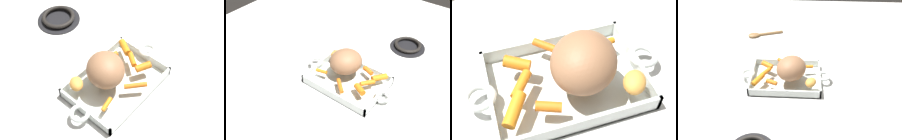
% 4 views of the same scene
% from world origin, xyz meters
% --- Properties ---
extents(ground_plane, '(1.75, 1.75, 0.00)m').
position_xyz_m(ground_plane, '(0.00, 0.00, 0.00)').
color(ground_plane, silver).
extents(roasting_dish, '(0.39, 0.21, 0.04)m').
position_xyz_m(roasting_dish, '(0.00, 0.00, 0.01)').
color(roasting_dish, silver).
rests_on(roasting_dish, ground_plane).
extents(pork_roast, '(0.17, 0.17, 0.10)m').
position_xyz_m(pork_roast, '(0.03, -0.02, 0.09)').
color(pork_roast, '#976746').
rests_on(pork_roast, roasting_dish).
extents(baby_carrot_southeast, '(0.05, 0.02, 0.02)m').
position_xyz_m(baby_carrot_southeast, '(0.10, 0.04, 0.05)').
color(baby_carrot_southeast, orange).
rests_on(baby_carrot_southeast, roasting_dish).
extents(baby_carrot_long, '(0.06, 0.06, 0.02)m').
position_xyz_m(baby_carrot_long, '(-0.01, 0.07, 0.05)').
color(baby_carrot_long, orange).
rests_on(baby_carrot_long, roasting_dish).
extents(baby_carrot_short, '(0.05, 0.03, 0.02)m').
position_xyz_m(baby_carrot_short, '(-0.05, -0.07, 0.05)').
color(baby_carrot_short, orange).
rests_on(baby_carrot_short, roasting_dish).
extents(baby_carrot_southwest, '(0.06, 0.05, 0.03)m').
position_xyz_m(baby_carrot_southwest, '(-0.08, 0.04, 0.05)').
color(baby_carrot_southwest, orange).
rests_on(baby_carrot_southwest, roasting_dish).
extents(baby_carrot_center_left, '(0.05, 0.06, 0.02)m').
position_xyz_m(baby_carrot_center_left, '(-0.09, -0.01, 0.05)').
color(baby_carrot_center_left, orange).
rests_on(baby_carrot_center_left, roasting_dish).
extents(baby_carrot_northeast, '(0.05, 0.07, 0.03)m').
position_xyz_m(baby_carrot_northeast, '(-0.11, -0.06, 0.05)').
color(baby_carrot_northeast, orange).
rests_on(baby_carrot_northeast, roasting_dish).
extents(potato_whole, '(0.06, 0.07, 0.03)m').
position_xyz_m(potato_whole, '(0.11, -0.07, 0.06)').
color(potato_whole, gold).
rests_on(potato_whole, roasting_dish).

